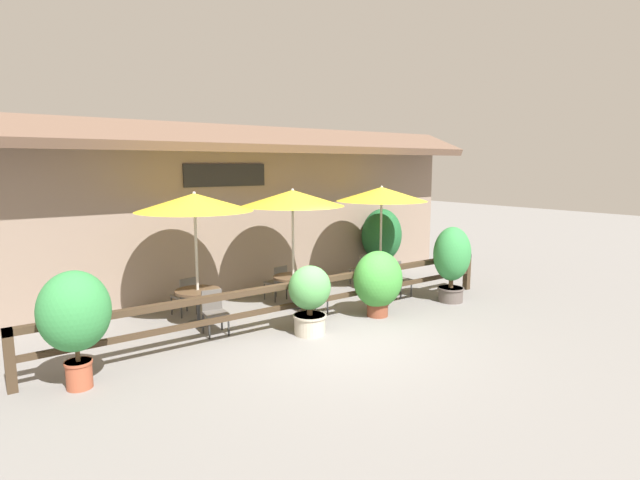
{
  "coord_description": "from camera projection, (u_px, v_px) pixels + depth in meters",
  "views": [
    {
      "loc": [
        -5.54,
        -7.03,
        3.23
      ],
      "look_at": [
        0.65,
        1.46,
        1.66
      ],
      "focal_mm": 28.0,
      "sensor_mm": 36.0,
      "label": 1
    }
  ],
  "objects": [
    {
      "name": "patio_railing",
      "position": [
        306.0,
        292.0,
        10.06
      ],
      "size": [
        10.4,
        0.14,
        0.95
      ],
      "color": "#3D2D1E",
      "rests_on": "ground"
    },
    {
      "name": "patio_umbrella_middle",
      "position": [
        293.0,
        198.0,
        11.17
      ],
      "size": [
        2.33,
        2.33,
        2.72
      ],
      "color": "#B7B2A8",
      "rests_on": "ground"
    },
    {
      "name": "chair_middle_wallside",
      "position": [
        277.0,
        281.0,
        12.03
      ],
      "size": [
        0.5,
        0.5,
        0.85
      ],
      "rotation": [
        0.0,
        0.0,
        3.35
      ],
      "color": "#514C47",
      "rests_on": "ground"
    },
    {
      "name": "building_facade",
      "position": [
        236.0,
        209.0,
        12.28
      ],
      "size": [
        14.28,
        1.49,
        4.23
      ],
      "color": "gray",
      "rests_on": "ground"
    },
    {
      "name": "chair_middle_streetside",
      "position": [
        313.0,
        292.0,
        10.94
      ],
      "size": [
        0.49,
        0.49,
        0.85
      ],
      "rotation": [
        0.0,
        0.0,
        0.18
      ],
      "color": "#514C47",
      "rests_on": "ground"
    },
    {
      "name": "potted_plant_small_flowering",
      "position": [
        378.0,
        281.0,
        10.7
      ],
      "size": [
        1.1,
        0.99,
        1.43
      ],
      "color": "brown",
      "rests_on": "ground"
    },
    {
      "name": "chair_far_wallside",
      "position": [
        362.0,
        268.0,
        13.56
      ],
      "size": [
        0.46,
        0.46,
        0.85
      ],
      "rotation": [
        0.0,
        0.0,
        3.23
      ],
      "color": "#514C47",
      "rests_on": "ground"
    },
    {
      "name": "chair_far_streetside",
      "position": [
        399.0,
        277.0,
        12.41
      ],
      "size": [
        0.44,
        0.44,
        0.85
      ],
      "rotation": [
        0.0,
        0.0,
        0.05
      ],
      "color": "#514C47",
      "rests_on": "ground"
    },
    {
      "name": "potted_plant_entrance_palm",
      "position": [
        310.0,
        296.0,
        9.54
      ],
      "size": [
        0.84,
        0.75,
        1.34
      ],
      "color": "#B7AD99",
      "rests_on": "ground"
    },
    {
      "name": "dining_table_near",
      "position": [
        198.0,
        297.0,
        10.18
      ],
      "size": [
        0.92,
        0.92,
        0.72
      ],
      "color": "#4C3826",
      "rests_on": "ground"
    },
    {
      "name": "potted_plant_corner_fern",
      "position": [
        452.0,
        259.0,
        11.81
      ],
      "size": [
        0.93,
        0.84,
        1.8
      ],
      "color": "#564C47",
      "rests_on": "ground"
    },
    {
      "name": "chair_near_wallside",
      "position": [
        185.0,
        294.0,
        10.8
      ],
      "size": [
        0.5,
        0.5,
        0.85
      ],
      "rotation": [
        0.0,
        0.0,
        3.34
      ],
      "color": "#514C47",
      "rests_on": "ground"
    },
    {
      "name": "chair_near_streetside",
      "position": [
        214.0,
        310.0,
        9.61
      ],
      "size": [
        0.46,
        0.46,
        0.85
      ],
      "rotation": [
        0.0,
        0.0,
        -0.09
      ],
      "color": "#514C47",
      "rests_on": "ground"
    },
    {
      "name": "potted_plant_broad_leaf",
      "position": [
        75.0,
        315.0,
        7.15
      ],
      "size": [
        1.0,
        0.9,
        1.76
      ],
      "color": "#9E4C33",
      "rests_on": "ground"
    },
    {
      "name": "potted_plant_tall_tropical",
      "position": [
        382.0,
        237.0,
        14.56
      ],
      "size": [
        1.22,
        1.1,
        1.98
      ],
      "color": "#564C47",
      "rests_on": "ground"
    },
    {
      "name": "patio_umbrella_near",
      "position": [
        194.0,
        202.0,
        9.89
      ],
      "size": [
        2.33,
        2.33,
        2.72
      ],
      "color": "#B7B2A8",
      "rests_on": "ground"
    },
    {
      "name": "ground_plane",
      "position": [
        338.0,
        340.0,
        9.33
      ],
      "size": [
        60.0,
        60.0,
        0.0
      ],
      "primitive_type": "plane",
      "color": "slate"
    },
    {
      "name": "dining_table_middle",
      "position": [
        293.0,
        282.0,
        11.45
      ],
      "size": [
        0.92,
        0.92,
        0.72
      ],
      "color": "#4C3826",
      "rests_on": "ground"
    },
    {
      "name": "patio_umbrella_far",
      "position": [
        382.0,
        194.0,
        12.7
      ],
      "size": [
        2.33,
        2.33,
        2.72
      ],
      "color": "#B7B2A8",
      "rests_on": "ground"
    },
    {
      "name": "dining_table_far",
      "position": [
        380.0,
        268.0,
        12.99
      ],
      "size": [
        0.92,
        0.92,
        0.72
      ],
      "color": "#4C3826",
      "rests_on": "ground"
    }
  ]
}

